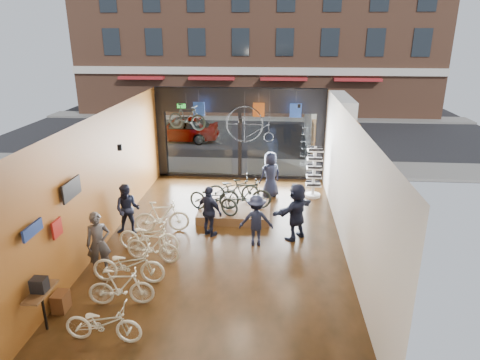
# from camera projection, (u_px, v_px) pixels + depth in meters

# --- Properties ---
(ground_plane) EXTENTS (7.00, 12.00, 0.04)m
(ground_plane) POSITION_uv_depth(u_px,v_px,m) (224.00, 242.00, 12.84)
(ground_plane) COLOR black
(ground_plane) RESTS_ON ground
(ceiling) EXTENTS (7.00, 12.00, 0.04)m
(ceiling) POSITION_uv_depth(u_px,v_px,m) (222.00, 115.00, 11.56)
(ceiling) COLOR black
(ceiling) RESTS_ON ground
(wall_left) EXTENTS (0.04, 12.00, 3.80)m
(wall_left) POSITION_uv_depth(u_px,v_px,m) (103.00, 179.00, 12.47)
(wall_left) COLOR #986022
(wall_left) RESTS_ON ground
(wall_right) EXTENTS (0.04, 12.00, 3.80)m
(wall_right) POSITION_uv_depth(u_px,v_px,m) (348.00, 185.00, 11.94)
(wall_right) COLOR beige
(wall_right) RESTS_ON ground
(wall_back) EXTENTS (7.00, 0.04, 3.80)m
(wall_back) POSITION_uv_depth(u_px,v_px,m) (177.00, 314.00, 6.54)
(wall_back) COLOR beige
(wall_back) RESTS_ON ground
(storefront) EXTENTS (7.00, 0.26, 3.80)m
(storefront) POSITION_uv_depth(u_px,v_px,m) (240.00, 134.00, 17.84)
(storefront) COLOR black
(storefront) RESTS_ON ground
(exit_sign) EXTENTS (0.35, 0.06, 0.18)m
(exit_sign) POSITION_uv_depth(u_px,v_px,m) (181.00, 106.00, 17.53)
(exit_sign) COLOR #198C26
(exit_sign) RESTS_ON storefront
(street_road) EXTENTS (30.00, 18.00, 0.02)m
(street_road) POSITION_uv_depth(u_px,v_px,m) (251.00, 131.00, 26.94)
(street_road) COLOR black
(street_road) RESTS_ON ground
(sidewalk_near) EXTENTS (30.00, 2.40, 0.12)m
(sidewalk_near) POSITION_uv_depth(u_px,v_px,m) (242.00, 167.00, 19.58)
(sidewalk_near) COLOR slate
(sidewalk_near) RESTS_ON ground
(sidewalk_far) EXTENTS (30.00, 2.00, 0.12)m
(sidewalk_far) POSITION_uv_depth(u_px,v_px,m) (254.00, 117.00, 30.68)
(sidewalk_far) COLOR slate
(sidewalk_far) RESTS_ON ground
(opposite_building) EXTENTS (26.00, 5.00, 14.00)m
(opposite_building) POSITION_uv_depth(u_px,v_px,m) (257.00, 15.00, 30.72)
(opposite_building) COLOR brown
(opposite_building) RESTS_ON ground
(street_car) EXTENTS (4.27, 1.72, 1.45)m
(street_car) POSITION_uv_depth(u_px,v_px,m) (181.00, 128.00, 24.16)
(street_car) COLOR gray
(street_car) RESTS_ON street_road
(box_truck) EXTENTS (2.24, 6.71, 2.64)m
(box_truck) POSITION_uv_depth(u_px,v_px,m) (330.00, 124.00, 22.41)
(box_truck) COLOR silver
(box_truck) RESTS_ON street_road
(floor_bike_0) EXTENTS (1.62, 0.60, 0.84)m
(floor_bike_0) POSITION_uv_depth(u_px,v_px,m) (103.00, 323.00, 8.62)
(floor_bike_0) COLOR silver
(floor_bike_0) RESTS_ON ground_plane
(floor_bike_1) EXTENTS (1.54, 0.60, 0.90)m
(floor_bike_1) POSITION_uv_depth(u_px,v_px,m) (121.00, 287.00, 9.76)
(floor_bike_1) COLOR silver
(floor_bike_1) RESTS_ON ground_plane
(floor_bike_2) EXTENTS (1.83, 0.65, 0.96)m
(floor_bike_2) POSITION_uv_depth(u_px,v_px,m) (128.00, 265.00, 10.63)
(floor_bike_2) COLOR silver
(floor_bike_2) RESTS_ON ground_plane
(floor_bike_3) EXTENTS (1.59, 0.68, 0.93)m
(floor_bike_3) POSITION_uv_depth(u_px,v_px,m) (152.00, 246.00, 11.59)
(floor_bike_3) COLOR silver
(floor_bike_3) RESTS_ON ground_plane
(floor_bike_4) EXTENTS (1.82, 0.77, 0.93)m
(floor_bike_4) POSITION_uv_depth(u_px,v_px,m) (149.00, 236.00, 12.14)
(floor_bike_4) COLOR silver
(floor_bike_4) RESTS_ON ground_plane
(floor_bike_5) EXTENTS (1.76, 0.80, 1.02)m
(floor_bike_5) POSITION_uv_depth(u_px,v_px,m) (162.00, 217.00, 13.29)
(floor_bike_5) COLOR silver
(floor_bike_5) RESTS_ON ground_plane
(display_platform) EXTENTS (2.40, 1.80, 0.30)m
(display_platform) POSITION_uv_depth(u_px,v_px,m) (235.00, 212.00, 14.55)
(display_platform) COLOR brown
(display_platform) RESTS_ON ground_plane
(display_bike_left) EXTENTS (1.95, 1.35, 0.97)m
(display_bike_left) POSITION_uv_depth(u_px,v_px,m) (213.00, 199.00, 13.97)
(display_bike_left) COLOR black
(display_bike_left) RESTS_ON display_platform
(display_bike_mid) EXTENTS (1.81, 0.72, 1.06)m
(display_bike_mid) POSITION_uv_depth(u_px,v_px,m) (245.00, 194.00, 14.22)
(display_bike_mid) COLOR black
(display_bike_mid) RESTS_ON display_platform
(display_bike_right) EXTENTS (1.87, 0.82, 0.96)m
(display_bike_right) POSITION_uv_depth(u_px,v_px,m) (233.00, 188.00, 14.89)
(display_bike_right) COLOR black
(display_bike_right) RESTS_ON display_platform
(customer_0) EXTENTS (0.72, 0.62, 1.68)m
(customer_0) POSITION_uv_depth(u_px,v_px,m) (98.00, 243.00, 10.94)
(customer_0) COLOR #3F3F44
(customer_0) RESTS_ON ground_plane
(customer_1) EXTENTS (0.81, 0.65, 1.60)m
(customer_1) POSITION_uv_depth(u_px,v_px,m) (128.00, 209.00, 13.10)
(customer_1) COLOR #161C33
(customer_1) RESTS_ON ground_plane
(customer_2) EXTENTS (1.00, 0.84, 1.60)m
(customer_2) POSITION_uv_depth(u_px,v_px,m) (210.00, 211.00, 12.95)
(customer_2) COLOR #161C33
(customer_2) RESTS_ON ground_plane
(customer_3) EXTENTS (1.03, 0.63, 1.55)m
(customer_3) POSITION_uv_depth(u_px,v_px,m) (256.00, 220.00, 12.41)
(customer_3) COLOR #161C33
(customer_3) RESTS_ON ground_plane
(customer_4) EXTENTS (1.02, 0.93, 1.75)m
(customer_4) POSITION_uv_depth(u_px,v_px,m) (270.00, 175.00, 15.99)
(customer_4) COLOR #161C33
(customer_4) RESTS_ON ground_plane
(customer_5) EXTENTS (1.50, 1.55, 1.77)m
(customer_5) POSITION_uv_depth(u_px,v_px,m) (296.00, 211.00, 12.76)
(customer_5) COLOR #161C33
(customer_5) RESTS_ON ground_plane
(sunglasses_rack) EXTENTS (0.62, 0.53, 1.95)m
(sunglasses_rack) POSITION_uv_depth(u_px,v_px,m) (314.00, 172.00, 15.97)
(sunglasses_rack) COLOR white
(sunglasses_rack) RESTS_ON ground_plane
(wall_merch) EXTENTS (0.40, 2.40, 2.60)m
(wall_merch) POSITION_uv_depth(u_px,v_px,m) (52.00, 257.00, 9.37)
(wall_merch) COLOR navy
(wall_merch) RESTS_ON wall_left
(penny_farthing) EXTENTS (1.79, 0.06, 1.43)m
(penny_farthing) POSITION_uv_depth(u_px,v_px,m) (252.00, 125.00, 16.54)
(penny_farthing) COLOR black
(penny_farthing) RESTS_ON ceiling
(hung_bike) EXTENTS (1.64, 0.94, 0.95)m
(hung_bike) POSITION_uv_depth(u_px,v_px,m) (187.00, 117.00, 15.95)
(hung_bike) COLOR black
(hung_bike) RESTS_ON ceiling
(jersey_left) EXTENTS (0.45, 0.03, 0.55)m
(jersey_left) POSITION_uv_depth(u_px,v_px,m) (199.00, 109.00, 16.83)
(jersey_left) COLOR #1E3F99
(jersey_left) RESTS_ON ceiling
(jersey_mid) EXTENTS (0.45, 0.03, 0.55)m
(jersey_mid) POSITION_uv_depth(u_px,v_px,m) (259.00, 110.00, 16.65)
(jersey_mid) COLOR #CC5919
(jersey_mid) RESTS_ON ceiling
(jersey_right) EXTENTS (0.45, 0.03, 0.55)m
(jersey_right) POSITION_uv_depth(u_px,v_px,m) (296.00, 110.00, 16.54)
(jersey_right) COLOR #1E3F99
(jersey_right) RESTS_ON ceiling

